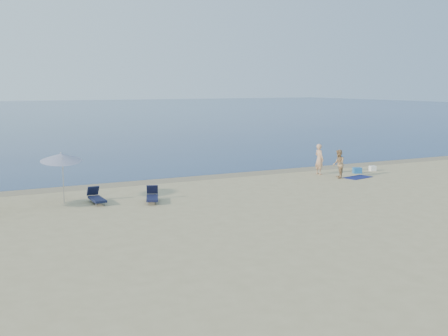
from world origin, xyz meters
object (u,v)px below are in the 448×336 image
(umbrella_near, at_px, (61,157))
(blue_cooler, at_px, (357,170))
(person_right, at_px, (339,164))
(person_left, at_px, (319,159))

(umbrella_near, bearing_deg, blue_cooler, 12.25)
(blue_cooler, height_order, umbrella_near, umbrella_near)
(person_right, xyz_separation_m, blue_cooler, (2.02, 0.84, -0.61))
(blue_cooler, xyz_separation_m, umbrella_near, (-16.64, -0.57, 1.80))
(person_right, bearing_deg, blue_cooler, 145.99)
(blue_cooler, bearing_deg, umbrella_near, -159.56)
(person_right, relative_size, umbrella_near, 0.68)
(person_right, xyz_separation_m, umbrella_near, (-14.61, 0.27, 1.18))
(umbrella_near, bearing_deg, person_left, 15.41)
(person_left, bearing_deg, blue_cooler, -110.40)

